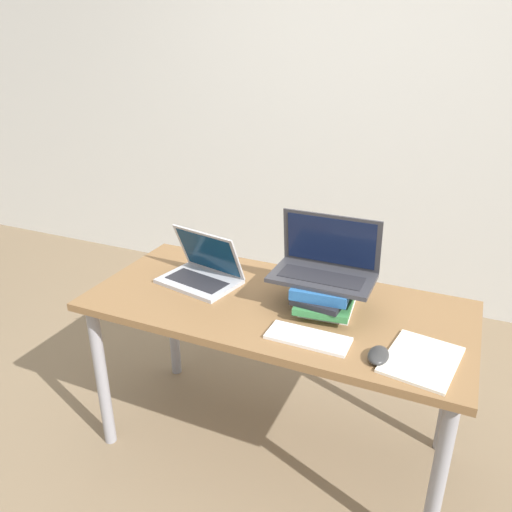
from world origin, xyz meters
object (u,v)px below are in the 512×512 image
object	(u,v)px
book_stack	(326,294)
laptop_on_books	(325,265)
mouse	(378,355)
laptop_left	(202,272)
wireless_keyboard	(308,338)
notepad	(422,360)

from	to	relation	value
book_stack	laptop_on_books	size ratio (longest dim) A/B	0.77
book_stack	mouse	size ratio (longest dim) A/B	2.74
mouse	laptop_left	bearing A→B (deg)	161.64
laptop_on_books	wireless_keyboard	xyz separation A→B (m)	(0.03, -0.26, -0.15)
wireless_keyboard	notepad	size ratio (longest dim) A/B	0.94
mouse	book_stack	bearing A→B (deg)	135.05
book_stack	laptop_on_books	xyz separation A→B (m)	(-0.02, 0.03, 0.10)
laptop_left	wireless_keyboard	distance (m)	0.59
laptop_left	notepad	bearing A→B (deg)	-13.10
wireless_keyboard	notepad	bearing A→B (deg)	4.54
laptop_left	book_stack	world-z (taller)	laptop_left
book_stack	laptop_on_books	bearing A→B (deg)	120.15
notepad	book_stack	bearing A→B (deg)	152.04
laptop_left	notepad	size ratio (longest dim) A/B	1.17
book_stack	notepad	size ratio (longest dim) A/B	0.96
wireless_keyboard	notepad	distance (m)	0.36
laptop_left	laptop_on_books	distance (m)	0.53
laptop_on_books	notepad	distance (m)	0.48
book_stack	wireless_keyboard	xyz separation A→B (m)	(0.01, -0.23, -0.05)
laptop_left	mouse	distance (m)	0.82
laptop_left	mouse	size ratio (longest dim) A/B	3.32
mouse	notepad	xyz separation A→B (m)	(0.13, 0.05, -0.01)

